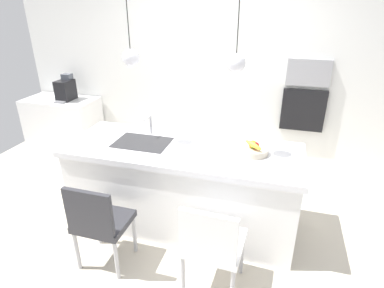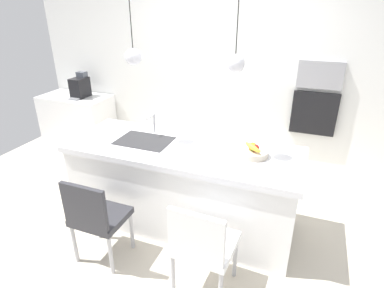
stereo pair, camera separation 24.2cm
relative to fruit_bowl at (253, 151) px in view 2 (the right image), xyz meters
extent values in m
plane|color=beige|center=(-0.69, -0.05, -0.95)|extent=(6.60, 6.60, 0.00)
cube|color=white|center=(-0.69, 1.60, 0.35)|extent=(6.00, 0.10, 2.60)
cube|color=white|center=(-0.69, -0.05, -0.53)|extent=(2.29, 0.82, 0.84)
cube|color=white|center=(-0.69, -0.05, -0.08)|extent=(2.35, 0.88, 0.06)
cube|color=#2D2D30|center=(-1.12, -0.05, -0.05)|extent=(0.56, 0.40, 0.02)
cylinder|color=silver|center=(-1.12, 0.19, 0.06)|extent=(0.02, 0.02, 0.22)
cylinder|color=silver|center=(-1.12, 0.11, 0.16)|extent=(0.02, 0.16, 0.02)
cylinder|color=beige|center=(0.00, 0.00, -0.02)|extent=(0.27, 0.27, 0.06)
sphere|color=olive|center=(0.00, 0.00, 0.04)|extent=(0.07, 0.07, 0.07)
sphere|color=red|center=(0.01, 0.00, 0.04)|extent=(0.07, 0.07, 0.07)
sphere|color=orange|center=(-0.01, 0.01, 0.04)|extent=(0.08, 0.08, 0.08)
ellipsoid|color=yellow|center=(0.00, -0.05, 0.06)|extent=(0.18, 0.13, 0.08)
cube|color=white|center=(-3.09, 1.23, -0.53)|extent=(1.10, 0.60, 0.84)
cube|color=black|center=(-2.96, 1.23, 0.04)|extent=(0.20, 0.28, 0.30)
cube|color=gray|center=(-2.96, 1.06, -0.09)|extent=(0.16, 0.08, 0.02)
cube|color=#4C515B|center=(-2.96, 1.31, 0.23)|extent=(0.14, 0.11, 0.08)
cube|color=#9E9EA3|center=(0.50, 1.53, 0.45)|extent=(0.54, 0.08, 0.34)
cube|color=black|center=(0.50, 1.53, -0.05)|extent=(0.56, 0.08, 0.56)
cube|color=#333338|center=(-1.20, -0.79, -0.51)|extent=(0.45, 0.41, 0.06)
cube|color=#333338|center=(-1.20, -0.97, -0.28)|extent=(0.43, 0.04, 0.40)
cylinder|color=#B2B2B7|center=(-1.00, -0.62, -0.74)|extent=(0.04, 0.04, 0.41)
cylinder|color=#B2B2B7|center=(-1.39, -0.61, -0.74)|extent=(0.04, 0.04, 0.41)
cylinder|color=#B2B2B7|center=(-1.01, -0.96, -0.74)|extent=(0.04, 0.04, 0.41)
cylinder|color=#B2B2B7|center=(-1.40, -0.96, -0.74)|extent=(0.04, 0.04, 0.41)
cube|color=white|center=(-0.19, -0.79, -0.50)|extent=(0.49, 0.47, 0.06)
cube|color=white|center=(-0.20, -0.99, -0.27)|extent=(0.44, 0.06, 0.40)
cylinder|color=#B2B2B7|center=(0.02, -0.61, -0.74)|extent=(0.04, 0.04, 0.41)
cylinder|color=#B2B2B7|center=(-0.39, -0.59, -0.74)|extent=(0.04, 0.04, 0.41)
cylinder|color=#B2B2B7|center=(-0.41, -0.97, -0.74)|extent=(0.04, 0.04, 0.41)
sphere|color=silver|center=(-1.18, -0.05, 0.80)|extent=(0.16, 0.16, 0.16)
cylinder|color=black|center=(-1.18, -0.05, 1.18)|extent=(0.01, 0.01, 0.60)
sphere|color=silver|center=(-0.21, -0.05, 0.80)|extent=(0.16, 0.16, 0.16)
cylinder|color=black|center=(-0.21, -0.05, 1.18)|extent=(0.01, 0.01, 0.60)
camera|label=1|loc=(0.18, -2.75, 1.28)|focal=29.52mm
camera|label=2|loc=(0.41, -2.67, 1.28)|focal=29.52mm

